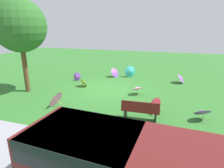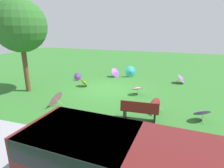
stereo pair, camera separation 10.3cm
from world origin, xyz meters
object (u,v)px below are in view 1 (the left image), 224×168
Objects in this scene: parasol_red_0 at (153,105)px; parasol_purple_3 at (202,111)px; van_dark at (113,159)px; parasol_purple_2 at (182,78)px; parasol_teal_0 at (130,72)px; parasol_yellow_0 at (84,82)px; parasol_purple_0 at (115,72)px; park_bench at (140,111)px; parasol_pink_1 at (137,88)px; shade_tree at (20,26)px; parasol_purple_1 at (77,77)px; parasol_pink_0 at (55,98)px.

parasol_red_0 reaches higher than parasol_purple_3.
parasol_purple_2 is (-1.84, -10.33, -0.55)m from van_dark.
parasol_teal_0 reaches higher than parasol_red_0.
parasol_purple_2 is at bearing 171.76° from parasol_teal_0.
parasol_purple_3 reaches higher than parasol_yellow_0.
parasol_purple_0 is (3.59, -5.82, -0.02)m from parasol_red_0.
parasol_purple_0 is (1.15, 0.30, -0.08)m from parasol_teal_0.
park_bench is at bearing 105.72° from parasol_teal_0.
van_dark is 7.10m from parasol_pink_1.
parasol_teal_0 reaches higher than parasol_purple_2.
van_dark is 5.20× the size of parasol_purple_0.
shade_tree is (7.32, -1.75, 3.43)m from park_bench.
park_bench is 6.75m from parasol_purple_2.
van_dark is 5.32m from parasol_purple_3.
parasol_yellow_0 is at bearing -7.40° from parasol_pink_1.
parasol_purple_1 is 1.61m from parasol_yellow_0.
parasol_teal_0 is (1.98, -10.88, -0.46)m from van_dark.
park_bench is at bearing 64.34° from parasol_red_0.
parasol_purple_3 is (-8.05, 3.99, 0.10)m from parasol_purple_1.
parasol_teal_0 is at bearing -125.80° from parasol_yellow_0.
van_dark is at bearing 122.66° from parasol_purple_1.
parasol_yellow_0 is (4.41, -7.52, -0.62)m from van_dark.
parasol_pink_0 is 6.87m from parasol_purple_3.
van_dark is 4.82m from parasol_red_0.
parasol_purple_0 is at bearing -141.37° from parasol_purple_1.
parasol_purple_0 reaches higher than parasol_purple_2.
parasol_teal_0 is 1.00× the size of parasol_pink_1.
park_bench is at bearing 166.57° from shade_tree.
parasol_red_0 is 1.25× the size of parasol_yellow_0.
parasol_teal_0 reaches higher than parasol_purple_0.
parasol_pink_0 is at bearing 5.08° from parasol_purple_3.
parasol_red_0 is 5.59m from parasol_yellow_0.
parasol_teal_0 is 1.04× the size of parasol_purple_3.
parasol_yellow_0 is at bearing -22.47° from parasol_purple_3.
van_dark is 5.18× the size of parasol_pink_1.
shade_tree reaches higher than parasol_yellow_0.
parasol_teal_0 is 1.42× the size of parasol_purple_1.
parasol_pink_0 is 1.07× the size of parasol_purple_3.
parasol_yellow_0 is 0.98× the size of parasol_purple_2.
parasol_pink_1 is (-3.62, -2.99, -0.01)m from parasol_pink_0.
parasol_pink_0 is 4.76m from parasol_purple_1.
parasol_teal_0 reaches higher than parasol_purple_3.
parasol_pink_1 is 1.00× the size of parasol_purple_0.
shade_tree reaches higher than park_bench.
parasol_teal_0 is 7.22m from parasol_pink_0.
parasol_pink_0 is at bearing 91.10° from parasol_yellow_0.
parasol_pink_0 reaches higher than parasol_yellow_0.
park_bench is 2.54× the size of parasol_purple_1.
van_dark reaches higher than parasol_red_0.
van_dark is at bearing 142.69° from shade_tree.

